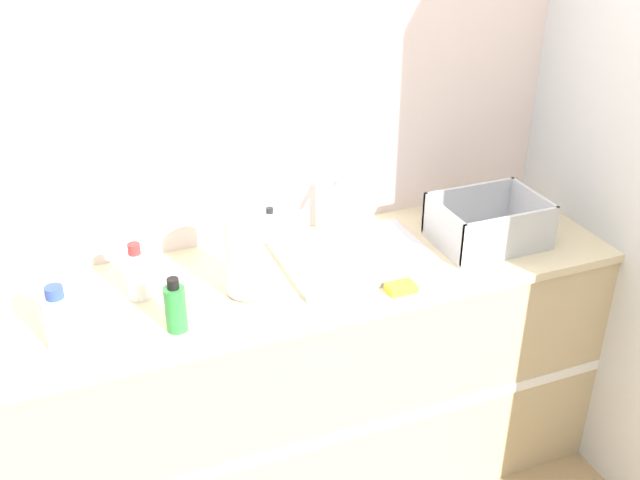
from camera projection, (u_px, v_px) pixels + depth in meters
The scene contains 11 objects.
wall_back at pixel (256, 130), 2.51m from camera, with size 4.60×0.06×2.60m.
wall_right at pixel (593, 118), 2.61m from camera, with size 0.06×2.58×2.60m.
counter_cabinet at pixel (292, 384), 2.65m from camera, with size 2.23×0.60×0.91m.
sink at pixel (355, 254), 2.51m from camera, with size 0.49×0.38×0.24m.
paper_towel_roll at pixel (244, 254), 2.26m from camera, with size 0.12×0.12×0.28m.
dish_rack at pixel (488, 227), 2.59m from camera, with size 0.37×0.27×0.16m.
bottle_white_spray at pixel (137, 274), 2.27m from camera, with size 0.07×0.07×0.19m.
bottle_green at pixel (176, 307), 2.12m from camera, with size 0.06×0.06×0.17m.
bottle_clear at pixel (59, 319), 2.05m from camera, with size 0.09×0.09×0.19m.
soap_dispenser at pixel (270, 227), 2.60m from camera, with size 0.06×0.06×0.13m.
sponge at pixel (401, 288), 2.33m from camera, with size 0.09×0.06×0.02m.
Camera 1 is at (-0.68, -1.68, 2.16)m, focal length 42.00 mm.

